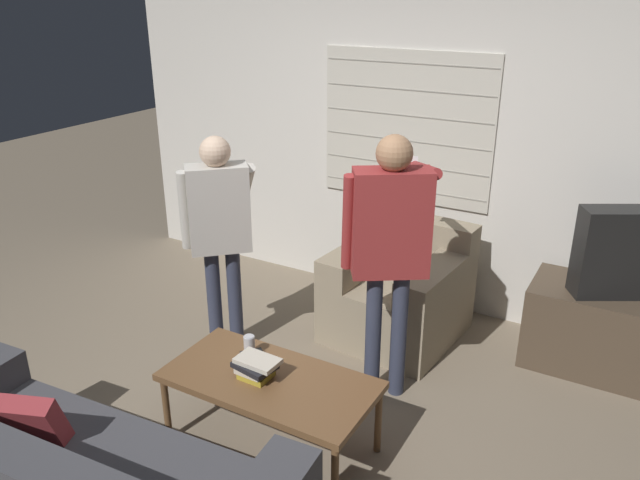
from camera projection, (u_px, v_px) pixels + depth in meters
name	position (u px, v px, depth m)	size (l,w,h in m)	color
ground_plane	(267.00, 425.00, 3.78)	(16.00, 16.00, 0.00)	#7F705B
wall_back	(406.00, 147.00, 4.92)	(5.20, 0.08, 2.55)	silver
armchair_beige	(400.00, 291.00, 4.67)	(0.95, 0.99, 0.84)	gray
coffee_table	(270.00, 384.00, 3.46)	(1.18, 0.59, 0.46)	brown
tv_stand	(611.00, 332.00, 4.22)	(1.09, 0.55, 0.58)	#4C3D2D
tv	(627.00, 253.00, 4.00)	(0.66, 0.49, 0.59)	black
person_left_standing	(220.00, 221.00, 4.20)	(0.49, 0.74, 1.58)	#33384C
person_right_standing	(390.00, 237.00, 3.68)	(0.55, 0.88, 1.71)	#33384C
book_stack	(256.00, 367.00, 3.43)	(0.26, 0.20, 0.12)	gold
soda_can	(249.00, 345.00, 3.64)	(0.07, 0.07, 0.13)	silver
spare_remote	(251.00, 353.00, 3.66)	(0.12, 0.12, 0.02)	black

